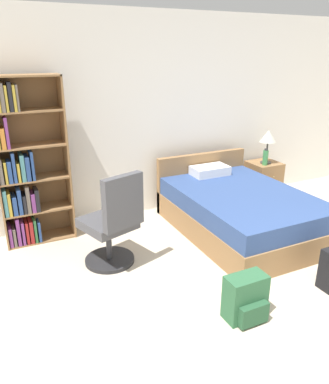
% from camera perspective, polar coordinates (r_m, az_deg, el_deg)
% --- Properties ---
extents(wall_back, '(9.00, 0.06, 2.60)m').
position_cam_1_polar(wall_back, '(5.01, -2.26, 11.32)').
color(wall_back, white).
rests_on(wall_back, ground_plane).
extents(bookshelf, '(0.78, 0.31, 1.89)m').
position_cam_1_polar(bookshelf, '(4.44, -20.72, 3.55)').
color(bookshelf, olive).
rests_on(bookshelf, ground_plane).
extents(bed, '(1.37, 1.97, 0.78)m').
position_cam_1_polar(bed, '(4.72, 11.11, -2.64)').
color(bed, olive).
rests_on(bed, ground_plane).
extents(office_chair, '(0.61, 0.67, 1.03)m').
position_cam_1_polar(office_chair, '(3.83, -7.83, -4.94)').
color(office_chair, '#232326').
rests_on(office_chair, ground_plane).
extents(nightstand, '(0.44, 0.45, 0.54)m').
position_cam_1_polar(nightstand, '(5.93, 14.77, 1.87)').
color(nightstand, olive).
rests_on(nightstand, ground_plane).
extents(table_lamp, '(0.24, 0.24, 0.50)m').
position_cam_1_polar(table_lamp, '(5.72, 15.52, 8.00)').
color(table_lamp, '#333333').
rests_on(table_lamp, nightstand).
extents(water_bottle, '(0.08, 0.08, 0.24)m').
position_cam_1_polar(water_bottle, '(5.69, 15.12, 5.13)').
color(water_bottle, '#3F8C4C').
rests_on(water_bottle, nightstand).
extents(backpack_green, '(0.35, 0.25, 0.39)m').
position_cam_1_polar(backpack_green, '(3.29, 12.31, -15.60)').
color(backpack_green, '#2D603D').
rests_on(backpack_green, ground_plane).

